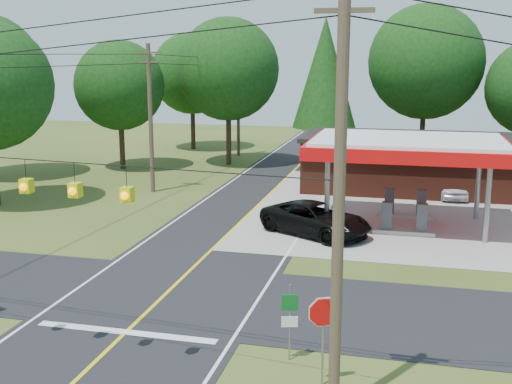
% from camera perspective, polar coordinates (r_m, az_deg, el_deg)
% --- Properties ---
extents(ground, '(120.00, 120.00, 0.00)m').
position_cam_1_polar(ground, '(25.87, -8.10, -9.06)').
color(ground, '#364B1A').
rests_on(ground, ground).
extents(main_highway, '(8.00, 120.00, 0.02)m').
position_cam_1_polar(main_highway, '(25.87, -8.10, -9.04)').
color(main_highway, black).
rests_on(main_highway, ground).
extents(cross_road, '(70.00, 7.00, 0.02)m').
position_cam_1_polar(cross_road, '(25.86, -8.10, -9.03)').
color(cross_road, black).
rests_on(cross_road, ground).
extents(lane_center_yellow, '(0.15, 110.00, 0.00)m').
position_cam_1_polar(lane_center_yellow, '(25.86, -8.10, -9.01)').
color(lane_center_yellow, yellow).
rests_on(lane_center_yellow, main_highway).
extents(gas_canopy, '(10.60, 7.40, 4.88)m').
position_cam_1_polar(gas_canopy, '(35.69, 13.34, 3.72)').
color(gas_canopy, gray).
rests_on(gas_canopy, ground).
extents(convenience_store, '(16.40, 7.55, 3.80)m').
position_cam_1_polar(convenience_store, '(45.93, 14.58, 2.52)').
color(convenience_store, '#572518').
rests_on(convenience_store, ground).
extents(utility_pole_near_right, '(1.80, 0.30, 11.50)m').
position_cam_1_polar(utility_pole_near_right, '(15.78, 7.40, -0.23)').
color(utility_pole_near_right, '#473828').
rests_on(utility_pole_near_right, ground).
extents(utility_pole_far_left, '(1.80, 0.30, 10.00)m').
position_cam_1_polar(utility_pole_far_left, '(44.02, -9.37, 6.66)').
color(utility_pole_far_left, '#473828').
rests_on(utility_pole_far_left, ground).
extents(utility_pole_north, '(0.30, 0.30, 9.50)m').
position_cam_1_polar(utility_pole_north, '(59.60, -1.59, 7.79)').
color(utility_pole_north, '#473828').
rests_on(utility_pole_north, ground).
extents(overhead_beacons, '(17.04, 2.04, 1.03)m').
position_cam_1_polar(overhead_beacons, '(19.47, -17.93, 2.40)').
color(overhead_beacons, black).
rests_on(overhead_beacons, ground).
extents(treeline_backdrop, '(70.27, 51.59, 13.30)m').
position_cam_1_polar(treeline_backdrop, '(47.12, 3.55, 9.94)').
color(treeline_backdrop, '#332316').
rests_on(treeline_backdrop, ground).
extents(suv_car, '(8.25, 8.25, 1.68)m').
position_cam_1_polar(suv_car, '(33.75, 5.34, -2.42)').
color(suv_car, black).
rests_on(suv_car, ground).
extents(sedan_car, '(4.40, 4.40, 1.46)m').
position_cam_1_polar(sedan_car, '(44.27, 17.11, 0.46)').
color(sedan_car, white).
rests_on(sedan_car, ground).
extents(octagonal_stop_sign, '(0.86, 0.42, 2.71)m').
position_cam_1_polar(octagonal_stop_sign, '(18.42, 6.01, -11.17)').
color(octagonal_stop_sign, gray).
rests_on(octagonal_stop_sign, ground).
extents(route_sign_post, '(0.50, 0.16, 2.48)m').
position_cam_1_polar(route_sign_post, '(19.99, 3.01, -10.91)').
color(route_sign_post, gray).
rests_on(route_sign_post, ground).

